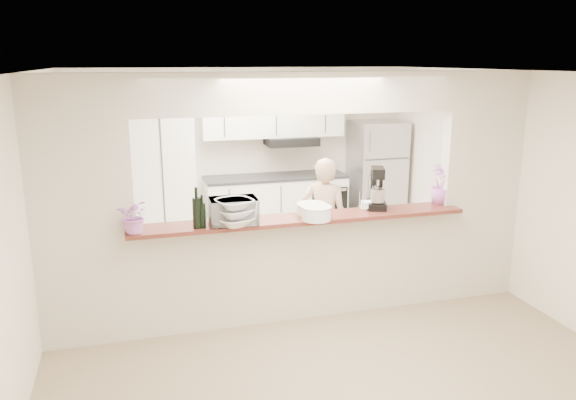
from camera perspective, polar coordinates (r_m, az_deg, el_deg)
name	(u,v)px	position (r m, az deg, el deg)	size (l,w,h in m)	color
floor	(300,315)	(6.01, 1.23, -11.64)	(6.00, 6.00, 0.00)	gray
tile_overlay	(265,265)	(7.38, -2.34, -6.58)	(5.00, 2.90, 0.01)	silver
partition	(301,177)	(5.53, 1.31, 2.33)	(5.00, 0.15, 2.50)	beige
bar_counter	(300,264)	(5.78, 1.28, -6.51)	(3.40, 0.38, 1.09)	beige
kitchen_cabinets	(233,175)	(8.19, -5.63, 2.50)	(3.15, 0.62, 2.25)	white
refrigerator	(376,176)	(8.81, 8.94, 2.40)	(0.75, 0.70, 1.70)	#BBBBC1
flower_left	(135,216)	(5.20, -15.28, -1.57)	(0.29, 0.25, 0.32)	#E97BC8
wine_bottle_a	(197,212)	(5.23, -9.25, -1.24)	(0.08, 0.08, 0.39)	black
wine_bottle_b	(202,215)	(5.25, -8.70, -1.52)	(0.06, 0.06, 0.31)	black
toaster_oven	(233,211)	(5.34, -5.58, -1.13)	(0.45, 0.30, 0.25)	#AFAFB4
serving_bowls	(235,213)	(5.27, -5.44, -1.32)	(0.34, 0.34, 0.25)	white
plate_stack_a	(316,213)	(5.46, 2.89, -1.33)	(0.30, 0.30, 0.14)	white
plate_stack_b	(312,209)	(5.67, 2.42, -0.89)	(0.31, 0.31, 0.11)	white
red_bowl	(309,212)	(5.61, 2.14, -1.23)	(0.16, 0.16, 0.08)	maroon
tan_bowl	(303,210)	(5.70, 1.54, -1.04)	(0.13, 0.13, 0.06)	#CDB990
utensil_caddy	(372,199)	(5.92, 8.57, 0.09)	(0.28, 0.19, 0.24)	silver
stand_mixer	(377,190)	(5.94, 9.03, 1.03)	(0.27, 0.34, 0.44)	black
flower_right	(441,184)	(6.27, 15.28, 1.58)	(0.24, 0.24, 0.43)	#CB74D8
person	(324,222)	(6.61, 3.71, -2.23)	(0.55, 0.36, 1.51)	tan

